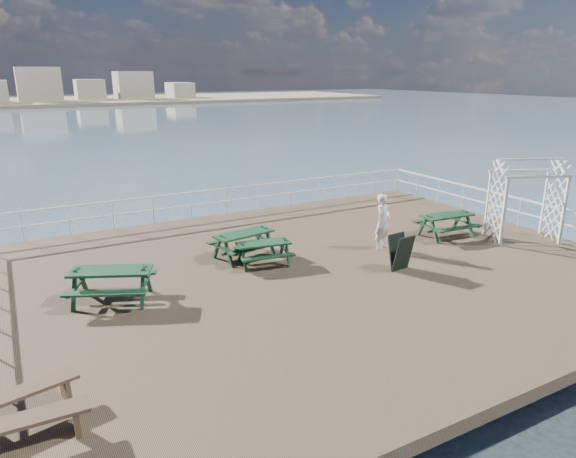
# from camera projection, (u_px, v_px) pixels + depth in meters

# --- Properties ---
(ground) EXTENTS (18.00, 14.00, 0.30)m
(ground) POSITION_uv_depth(u_px,v_px,m) (317.00, 273.00, 15.09)
(ground) COLOR brown
(ground) RESTS_ON ground
(sea_backdrop) EXTENTS (300.00, 300.00, 9.20)m
(sea_backdrop) POSITION_uv_depth(u_px,v_px,m) (85.00, 97.00, 133.25)
(sea_backdrop) COLOR #384F5E
(sea_backdrop) RESTS_ON ground
(railing) EXTENTS (17.77, 13.76, 1.10)m
(railing) POSITION_uv_depth(u_px,v_px,m) (274.00, 219.00, 16.91)
(railing) COLOR white
(railing) RESTS_ON ground
(picnic_table_a) EXTENTS (2.09, 1.80, 0.90)m
(picnic_table_a) POSITION_uv_depth(u_px,v_px,m) (244.00, 239.00, 15.81)
(picnic_table_a) COLOR #14391C
(picnic_table_a) RESTS_ON ground
(picnic_table_b) EXTENTS (1.80, 1.54, 0.78)m
(picnic_table_b) POSITION_uv_depth(u_px,v_px,m) (264.00, 248.00, 15.24)
(picnic_table_b) COLOR #14391C
(picnic_table_b) RESTS_ON ground
(picnic_table_c) EXTENTS (1.96, 1.63, 0.90)m
(picnic_table_c) POSITION_uv_depth(u_px,v_px,m) (447.00, 220.00, 17.83)
(picnic_table_c) COLOR #14391C
(picnic_table_c) RESTS_ON ground
(picnic_table_d) EXTENTS (2.45, 2.27, 0.96)m
(picnic_table_d) POSITION_uv_depth(u_px,v_px,m) (111.00, 278.00, 12.72)
(picnic_table_d) COLOR #14391C
(picnic_table_d) RESTS_ON ground
(flat_bench_near) EXTENTS (1.73, 0.77, 0.48)m
(flat_bench_near) POSITION_uv_depth(u_px,v_px,m) (26.00, 395.00, 8.52)
(flat_bench_near) COLOR #4E3F28
(flat_bench_near) RESTS_ON ground
(flat_bench_far) EXTENTS (1.77, 0.46, 0.51)m
(flat_bench_far) POSITION_uv_depth(u_px,v_px,m) (28.00, 425.00, 7.79)
(flat_bench_far) COLOR #4E3F28
(flat_bench_far) RESTS_ON ground
(trellis_arbor) EXTENTS (2.55, 2.00, 2.81)m
(trellis_arbor) POSITION_uv_depth(u_px,v_px,m) (525.00, 204.00, 17.29)
(trellis_arbor) COLOR white
(trellis_arbor) RESTS_ON ground
(sandwich_board) EXTENTS (0.70, 0.56, 1.07)m
(sandwich_board) POSITION_uv_depth(u_px,v_px,m) (401.00, 253.00, 14.80)
(sandwich_board) COLOR black
(sandwich_board) RESTS_ON ground
(person) EXTENTS (0.78, 0.65, 1.81)m
(person) POSITION_uv_depth(u_px,v_px,m) (383.00, 222.00, 16.48)
(person) COLOR silver
(person) RESTS_ON ground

